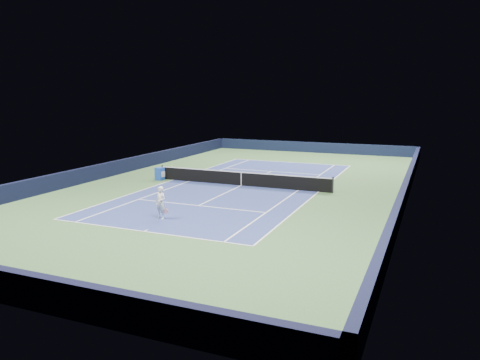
% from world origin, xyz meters
% --- Properties ---
extents(ground, '(40.00, 40.00, 0.00)m').
position_xyz_m(ground, '(0.00, 0.00, 0.00)').
color(ground, '#395D32').
rests_on(ground, ground).
extents(wall_far, '(22.00, 0.35, 1.10)m').
position_xyz_m(wall_far, '(0.00, 19.82, 0.55)').
color(wall_far, '#101732').
rests_on(wall_far, ground).
extents(wall_right, '(0.35, 40.00, 1.10)m').
position_xyz_m(wall_right, '(10.82, 0.00, 0.55)').
color(wall_right, black).
rests_on(wall_right, ground).
extents(wall_left, '(0.35, 40.00, 1.10)m').
position_xyz_m(wall_left, '(-10.82, 0.00, 0.55)').
color(wall_left, black).
rests_on(wall_left, ground).
extents(court_surface, '(10.97, 23.77, 0.01)m').
position_xyz_m(court_surface, '(0.00, 0.00, 0.00)').
color(court_surface, navy).
rests_on(court_surface, ground).
extents(baseline_far, '(10.97, 0.08, 0.00)m').
position_xyz_m(baseline_far, '(0.00, 11.88, 0.01)').
color(baseline_far, white).
rests_on(baseline_far, ground).
extents(baseline_near, '(10.97, 0.08, 0.00)m').
position_xyz_m(baseline_near, '(0.00, -11.88, 0.01)').
color(baseline_near, white).
rests_on(baseline_near, ground).
extents(sideline_doubles_right, '(0.08, 23.77, 0.00)m').
position_xyz_m(sideline_doubles_right, '(5.49, 0.00, 0.01)').
color(sideline_doubles_right, white).
rests_on(sideline_doubles_right, ground).
extents(sideline_doubles_left, '(0.08, 23.77, 0.00)m').
position_xyz_m(sideline_doubles_left, '(-5.49, 0.00, 0.01)').
color(sideline_doubles_left, white).
rests_on(sideline_doubles_left, ground).
extents(sideline_singles_right, '(0.08, 23.77, 0.00)m').
position_xyz_m(sideline_singles_right, '(4.12, 0.00, 0.01)').
color(sideline_singles_right, white).
rests_on(sideline_singles_right, ground).
extents(sideline_singles_left, '(0.08, 23.77, 0.00)m').
position_xyz_m(sideline_singles_left, '(-4.12, 0.00, 0.01)').
color(sideline_singles_left, white).
rests_on(sideline_singles_left, ground).
extents(service_line_far, '(8.23, 0.08, 0.00)m').
position_xyz_m(service_line_far, '(0.00, 6.40, 0.01)').
color(service_line_far, white).
rests_on(service_line_far, ground).
extents(service_line_near, '(8.23, 0.08, 0.00)m').
position_xyz_m(service_line_near, '(0.00, -6.40, 0.01)').
color(service_line_near, white).
rests_on(service_line_near, ground).
extents(center_service_line, '(0.08, 12.80, 0.00)m').
position_xyz_m(center_service_line, '(0.00, 0.00, 0.01)').
color(center_service_line, white).
rests_on(center_service_line, ground).
extents(center_mark_far, '(0.08, 0.30, 0.00)m').
position_xyz_m(center_mark_far, '(0.00, 11.73, 0.01)').
color(center_mark_far, white).
rests_on(center_mark_far, ground).
extents(center_mark_near, '(0.08, 0.30, 0.00)m').
position_xyz_m(center_mark_near, '(0.00, -11.73, 0.01)').
color(center_mark_near, white).
rests_on(center_mark_near, ground).
extents(tennis_net, '(12.90, 0.10, 1.07)m').
position_xyz_m(tennis_net, '(0.00, 0.00, 0.50)').
color(tennis_net, black).
rests_on(tennis_net, ground).
extents(sponsor_cube, '(0.64, 0.57, 0.92)m').
position_xyz_m(sponsor_cube, '(-6.40, -0.37, 0.46)').
color(sponsor_cube, '#1E48B6').
rests_on(sponsor_cube, ground).
extents(tennis_player, '(0.82, 1.30, 2.67)m').
position_xyz_m(tennis_player, '(-0.46, -9.64, 0.85)').
color(tennis_player, white).
rests_on(tennis_player, ground).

